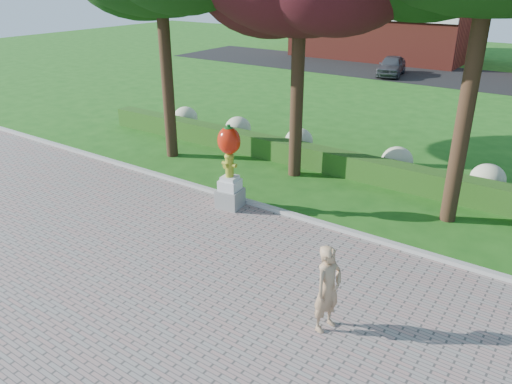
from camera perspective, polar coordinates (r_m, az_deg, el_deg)
ground at (r=12.43m, az=-1.95°, el=-8.37°), size 100.00×100.00×0.00m
walkway at (r=10.15m, az=-16.25°, el=-17.84°), size 40.00×14.00×0.04m
curb at (r=14.59m, az=5.11°, el=-2.94°), size 40.00×0.18×0.15m
lawn_hedge at (r=17.77m, az=11.65°, el=2.80°), size 24.00×0.70×0.80m
hydrangea_row at (r=18.41m, az=14.58°, el=3.75°), size 20.10×1.10×0.99m
street at (r=37.53m, az=25.08°, el=11.44°), size 50.00×8.00×0.02m
building_left at (r=45.55m, az=14.56°, el=19.13°), size 14.00×8.00×7.00m
hydrant_sculpture at (r=14.79m, az=-3.06°, el=3.14°), size 0.79×0.79×2.59m
woman at (r=10.00m, az=8.22°, el=-10.88°), size 0.58×0.75×1.85m
parked_car at (r=37.09m, az=15.23°, el=13.77°), size 2.32×4.18×1.35m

